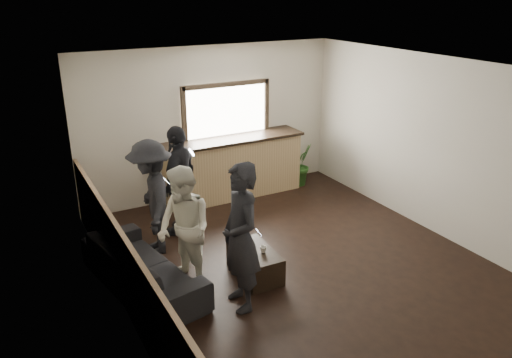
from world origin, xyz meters
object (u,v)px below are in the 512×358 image
cup_b (263,249)px  person_d (180,180)px  coffee_table (255,263)px  cup_a (245,244)px  potted_plant (301,164)px  person_c (152,198)px  person_b (184,229)px  person_a (241,238)px  bar_counter (233,163)px  sofa (142,266)px

cup_b → person_d: size_ratio=0.05×
coffee_table → cup_a: (-0.07, 0.15, 0.24)m
potted_plant → person_c: 3.69m
cup_a → coffee_table: bearing=-66.1°
coffee_table → person_b: size_ratio=0.52×
person_a → person_d: bearing=-176.9°
person_c → potted_plant: bearing=121.2°
bar_counter → coffee_table: 2.93m
person_b → bar_counter: bearing=129.0°
sofa → coffee_table: (1.44, -0.45, -0.12)m
sofa → potted_plant: bearing=-72.0°
potted_plant → person_a: (-2.93, -3.10, 0.52)m
bar_counter → person_c: bar_counter is taller
person_d → cup_a: bearing=53.5°
cup_b → person_c: (-1.07, 1.43, 0.44)m
person_a → person_b: person_a is taller
person_a → person_b: size_ratio=1.13×
bar_counter → coffee_table: (-1.01, -2.72, -0.45)m
coffee_table → potted_plant: 3.56m
person_a → cup_b: bearing=132.6°
bar_counter → person_a: bearing=-114.6°
coffee_table → person_c: size_ratio=0.50×
person_a → person_b: (-0.44, 0.75, -0.11)m
cup_b → potted_plant: size_ratio=0.11×
bar_counter → cup_b: (-0.93, -2.82, -0.21)m
bar_counter → potted_plant: size_ratio=3.17×
cup_a → potted_plant: bearing=43.8°
person_a → sofa: bearing=-130.4°
cup_a → person_d: person_d is taller
cup_b → cup_a: bearing=118.5°
person_a → person_c: size_ratio=1.08×
bar_counter → person_a: 3.58m
bar_counter → person_b: (-1.92, -2.49, 0.19)m
person_b → cup_b: bearing=58.3°
potted_plant → person_d: size_ratio=0.48×
coffee_table → bar_counter: bearing=69.7°
bar_counter → coffee_table: bearing=-110.3°
sofa → coffee_table: sofa is taller
cup_a → person_b: person_b is taller
coffee_table → cup_b: bearing=-55.4°
coffee_table → person_a: 1.03m
potted_plant → person_a: 4.29m
cup_a → person_c: size_ratio=0.06×
coffee_table → potted_plant: bearing=46.3°
bar_counter → potted_plant: bearing=-5.9°
person_a → coffee_table: bearing=142.7°
sofa → cup_b: 1.62m
bar_counter → person_a: (-1.48, -3.24, 0.30)m
potted_plant → person_a: person_a is taller
cup_b → bar_counter: bearing=71.7°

